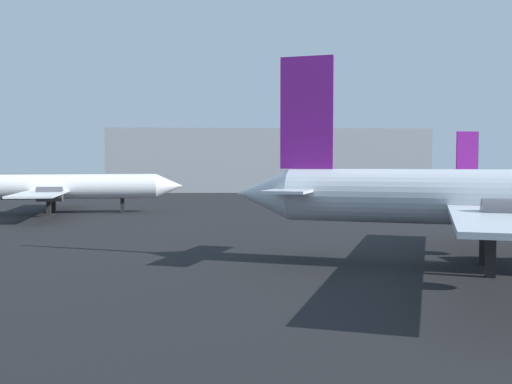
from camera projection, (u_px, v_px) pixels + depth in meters
airplane_at_gate at (504, 198)px, 32.09m from camera, size 31.36×28.41×12.46m
airplane_distant at (58, 187)px, 68.35m from camera, size 28.79×27.97×10.10m
terminal_building at (267, 161)px, 126.34m from camera, size 65.69×21.13×12.94m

